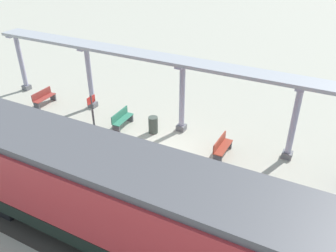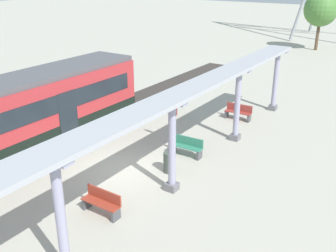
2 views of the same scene
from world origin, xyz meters
name	(u,v)px [view 1 (image 1 of 2)]	position (x,y,z in m)	size (l,w,h in m)	color
ground_plane	(152,156)	(0.00, 0.00, 0.00)	(176.00, 176.00, 0.00)	#B0AE9D
tactile_edge_strip	(114,195)	(-3.02, 0.00, 0.00)	(0.38, 28.45, 0.01)	yellow
trackbed	(84,225)	(-4.81, 0.00, 0.00)	(3.20, 40.45, 0.01)	#38332D
train_near_carriage	(126,203)	(-4.81, -1.89, 1.84)	(2.65, 14.95, 3.48)	#B42E33
canopy_pillar_second	(294,123)	(2.76, -5.52, 1.84)	(1.10, 0.44, 3.62)	slate
canopy_pillar_third	(182,98)	(2.76, -0.17, 1.84)	(1.10, 0.44, 3.62)	slate
canopy_pillar_fourth	(90,78)	(2.76, 5.58, 1.84)	(1.10, 0.44, 3.62)	slate
canopy_pillar_fifth	(21,62)	(2.76, 10.95, 1.84)	(1.10, 0.44, 3.62)	slate
canopy_beam	(181,61)	(2.76, -0.06, 3.70)	(1.20, 22.82, 0.16)	#A8AAB2
bench_near_end	(44,98)	(1.69, 8.34, 0.44)	(1.51, 0.49, 0.86)	#973832
bench_mid_platform	(122,119)	(1.66, 2.78, 0.44)	(1.52, 0.50, 0.86)	#337E62
bench_far_end	(222,147)	(1.59, -2.77, 0.44)	(1.50, 0.45, 0.86)	#9C3826
trash_bin	(153,125)	(1.87, 1.00, 0.44)	(0.48, 0.48, 0.88)	#424C44
platform_info_sign	(92,111)	(0.31, 3.52, 1.33)	(0.56, 0.10, 2.20)	#4C4C51
passenger_waiting_near_edge	(13,118)	(-1.60, 6.90, 1.05)	(0.38, 0.53, 1.69)	brown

